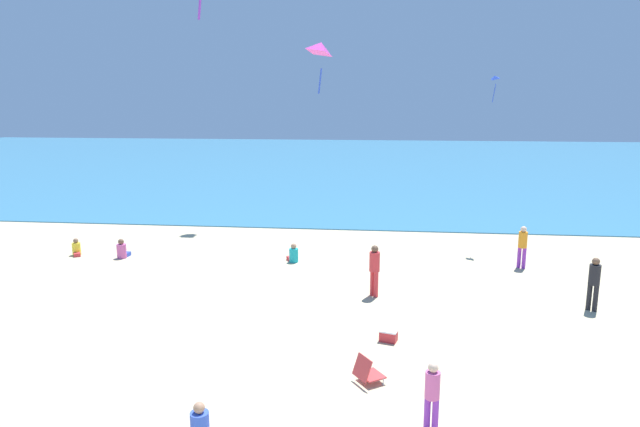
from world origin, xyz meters
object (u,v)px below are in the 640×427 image
Objects in this scene: person_0 at (523,244)px; kite_blue at (495,78)px; person_1 at (594,280)px; person_6 at (293,255)px; person_7 at (432,392)px; beach_chair_far_right at (367,371)px; person_2 at (76,249)px; person_5 at (374,267)px; person_3 at (200,427)px; cooler_box at (388,335)px; kite_magenta at (321,48)px; person_4 at (122,251)px.

person_0 is 1.43× the size of kite_blue.
person_1 is 2.20× the size of person_6.
person_0 is 11.59m from person_7.
person_1 is (1.03, -4.11, 0.02)m from person_0.
person_2 is at bearing 107.63° from beach_chair_far_right.
person_3 is at bearing 30.20° from person_5.
kite_magenta is (-1.43, -2.75, 6.84)m from cooler_box.
person_3 is 11.42m from person_6.
person_1 reaches higher than person_4.
kite_blue is (4.66, 12.43, 6.63)m from beach_chair_far_right.
cooler_box is 7.51m from kite_magenta.
person_2 is 0.41× the size of person_5.
person_7 is at bearing 60.07° from person_5.
beach_chair_far_right is 14.78m from person_2.
beach_chair_far_right is 14.84m from kite_blue.
person_7 is at bearing -126.39° from person_4.
kite_magenta is at bearing -5.56° from person_0.
kite_blue is at bearing 142.26° from person_3.
person_5 is (9.84, -3.28, 0.67)m from person_4.
person_7 is (12.98, -10.67, 0.55)m from person_2.
person_3 is 8.53m from person_5.
person_1 is 11.03m from kite_magenta.
person_6 reaches higher than person_3.
person_6 is at bearing -61.51° from person_0.
cooler_box is at bearing -7.68° from person_0.
person_1 is at bearing 2.99° from beach_chair_far_right.
person_3 is at bearing -8.13° from person_0.
person_4 reaches higher than beach_chair_far_right.
person_6 reaches higher than cooler_box.
beach_chair_far_right is 2.28m from cooler_box.
person_0 is at bearing 174.94° from person_5.
kite_magenta is at bearing 159.61° from person_6.
kite_magenta is at bearing 174.34° from beach_chair_far_right.
person_1 is at bearing 45.57° from person_2.
beach_chair_far_right is 3.81m from person_3.
cooler_box is 8.49m from person_0.
person_1 is 2.21× the size of person_3.
kite_blue reaches higher than person_0.
person_3 is 0.52× the size of person_7.
person_1 is 2.09× the size of person_4.
person_3 is 1.00× the size of person_6.
person_7 is (4.17, 0.72, 0.53)m from person_3.
person_2 is 1.98m from person_4.
kite_blue is at bearing 9.26° from person_7.
kite_magenta is at bearing -113.36° from kite_blue.
person_3 is 0.44× the size of person_5.
kite_blue is at bearing 67.79° from cooler_box.
person_6 is (-9.46, 3.99, -0.66)m from person_1.
person_5 is at bearing 97.24° from cooler_box.
person_6 is (6.73, 0.19, -0.01)m from person_4.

